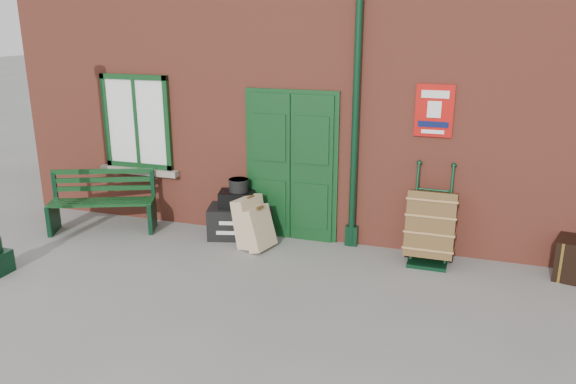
% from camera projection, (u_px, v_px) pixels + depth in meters
% --- Properties ---
extents(ground, '(80.00, 80.00, 0.00)m').
position_uv_depth(ground, '(278.00, 279.00, 7.24)').
color(ground, gray).
rests_on(ground, ground).
extents(station_building, '(10.30, 4.30, 4.36)m').
position_uv_depth(station_building, '(344.00, 83.00, 9.78)').
color(station_building, '#984331').
rests_on(station_building, ground).
extents(bench, '(1.67, 1.06, 0.99)m').
position_uv_depth(bench, '(103.00, 200.00, 8.84)').
color(bench, '#103B18').
rests_on(bench, ground).
extents(houdini_trunk, '(1.07, 0.77, 0.48)m').
position_uv_depth(houdini_trunk, '(241.00, 222.00, 8.62)').
color(houdini_trunk, black).
rests_on(houdini_trunk, ground).
extents(strongbox, '(0.62, 0.51, 0.24)m').
position_uv_depth(strongbox, '(237.00, 199.00, 8.53)').
color(strongbox, black).
rests_on(strongbox, houdini_trunk).
extents(hatbox, '(0.36, 0.36, 0.19)m').
position_uv_depth(hatbox, '(239.00, 185.00, 8.46)').
color(hatbox, black).
rests_on(hatbox, strongbox).
extents(suitcase_back, '(0.44, 0.58, 0.74)m').
position_uv_depth(suitcase_back, '(250.00, 221.00, 8.25)').
color(suitcase_back, tan).
rests_on(suitcase_back, ground).
extents(suitcase_front, '(0.46, 0.54, 0.64)m').
position_uv_depth(suitcase_front, '(259.00, 228.00, 8.12)').
color(suitcase_front, tan).
rests_on(suitcase_front, ground).
extents(porter_trolley, '(0.65, 0.70, 1.34)m').
position_uv_depth(porter_trolley, '(431.00, 226.00, 7.66)').
color(porter_trolley, black).
rests_on(porter_trolley, ground).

